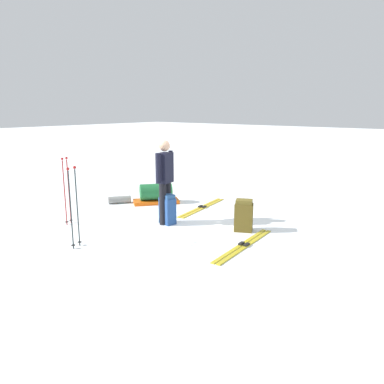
{
  "coord_description": "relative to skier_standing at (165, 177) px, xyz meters",
  "views": [
    {
      "loc": [
        5.63,
        4.59,
        2.33
      ],
      "look_at": [
        0.0,
        0.0,
        0.7
      ],
      "focal_mm": 35.4,
      "sensor_mm": 36.0,
      "label": 1
    }
  ],
  "objects": [
    {
      "name": "ski_poles_planted_near",
      "position": [
        1.29,
        -1.5,
        -0.2
      ],
      "size": [
        0.19,
        0.11,
        1.37
      ],
      "color": "maroon",
      "rests_on": "ground_plane"
    },
    {
      "name": "sleeping_mat_rolled",
      "position": [
        -0.49,
        -2.01,
        -0.86
      ],
      "size": [
        0.55,
        0.47,
        0.18
      ],
      "primitive_type": "cylinder",
      "rotation": [
        0.0,
        1.57,
        2.52
      ],
      "color": "gray",
      "rests_on": "ground_plane"
    },
    {
      "name": "ski_poles_planted_far",
      "position": [
        1.96,
        -0.24,
        -0.19
      ],
      "size": [
        0.23,
        0.12,
        1.39
      ],
      "color": "black",
      "rests_on": "ground_plane"
    },
    {
      "name": "backpack_large_dark",
      "position": [
        -0.59,
        1.5,
        -0.65
      ],
      "size": [
        0.39,
        0.42,
        0.62
      ],
      "color": "#504217",
      "rests_on": "ground_plane"
    },
    {
      "name": "ski_pair_far",
      "position": [
        -1.43,
        -0.15,
        -0.94
      ],
      "size": [
        1.98,
        0.47,
        0.05
      ],
      "color": "gold",
      "rests_on": "ground_plane"
    },
    {
      "name": "ski_pair_near",
      "position": [
        0.11,
        1.94,
        -0.94
      ],
      "size": [
        1.95,
        0.34,
        0.05
      ],
      "color": "gold",
      "rests_on": "ground_plane"
    },
    {
      "name": "gear_sled",
      "position": [
        -1.07,
        -1.32,
        -0.73
      ],
      "size": [
        1.15,
        1.03,
        0.49
      ],
      "color": "#E0580E",
      "rests_on": "ground_plane"
    },
    {
      "name": "ground_plane",
      "position": [
        -0.19,
        0.55,
        -0.95
      ],
      "size": [
        80.0,
        80.0,
        0.0
      ],
      "primitive_type": "plane",
      "color": "white"
    },
    {
      "name": "skier_standing",
      "position": [
        0.0,
        0.0,
        0.0
      ],
      "size": [
        0.56,
        0.29,
        1.7
      ],
      "color": "black",
      "rests_on": "ground_plane"
    },
    {
      "name": "backpack_bright",
      "position": [
        -0.01,
        0.05,
        -0.65
      ],
      "size": [
        0.29,
        0.37,
        0.62
      ],
      "color": "navy",
      "rests_on": "ground_plane"
    }
  ]
}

